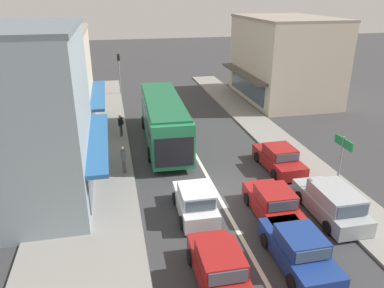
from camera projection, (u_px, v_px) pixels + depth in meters
The scene contains 18 objects.
ground_plane at pixel (216, 191), 20.30m from camera, with size 140.00×140.00×0.00m, color #353538.
lane_centre_line at pixel (199, 161), 23.91m from camera, with size 0.20×28.00×0.01m, color silver.
sidewalk_left at pixel (90, 156), 24.36m from camera, with size 5.20×44.00×0.14m, color gray.
kerb_right at pixel (276, 141), 26.91m from camera, with size 2.80×44.00×0.12m, color gray.
shopfront_corner_near at pixel (8, 117), 18.42m from camera, with size 8.51×9.47×8.66m.
shopfront_mid_block at pixel (40, 83), 27.49m from camera, with size 8.20×9.44×7.59m.
building_right_far at pixel (284, 59), 36.25m from camera, with size 8.44×11.12×7.84m.
city_bus at pixel (164, 118), 26.04m from camera, with size 3.00×10.93×3.23m.
hatchback_behind_bus_near at pixel (195, 202), 17.90m from camera, with size 1.88×3.73×1.54m.
hatchback_queue_far_back at pixel (218, 266), 13.72m from camera, with size 1.86×3.72×1.54m.
sedan_adjacent_lane_lead at pixel (299, 250), 14.66m from camera, with size 1.91×4.20×1.47m.
sedan_queue_gap_filler at pixel (274, 204), 17.78m from camera, with size 1.95×4.23×1.47m.
parked_wagon_kerb_front at pixel (332, 203), 17.77m from camera, with size 1.96×4.51×1.58m.
parked_sedan_kerb_second at pixel (279, 159), 22.59m from camera, with size 1.98×4.24×1.47m.
traffic_light_downstreet at pixel (119, 67), 38.07m from camera, with size 0.33×0.24×4.20m.
directional_road_sign at pixel (342, 154), 18.25m from camera, with size 0.10×1.40×3.60m.
pedestrian_with_handbag_near at pixel (121, 124), 27.28m from camera, with size 0.44×0.64×1.63m.
pedestrian_browsing_midblock at pixel (123, 158), 21.72m from camera, with size 0.28×0.56×1.63m.
Camera 1 is at (-5.04, -17.12, 10.08)m, focal length 35.00 mm.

